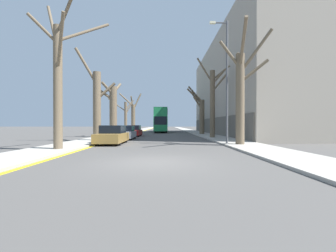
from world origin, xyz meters
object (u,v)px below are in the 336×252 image
Objects in this scene: street_tree_left_1 at (97,103)px; parked_car_2 at (134,131)px; lamp_post at (226,77)px; street_tree_left_0 at (59,75)px; parked_car_1 at (125,133)px; street_tree_left_4 at (133,115)px; street_tree_left_3 at (125,116)px; street_tree_left_2 at (113,109)px; street_tree_right_2 at (201,113)px; parked_car_0 at (113,135)px; street_tree_right_1 at (213,101)px; street_tree_right_0 at (241,91)px; double_decker_bus at (161,119)px.

street_tree_left_1 is 9.61m from parked_car_2.
lamp_post reaches higher than street_tree_left_1.
street_tree_left_0 is 16.74m from parked_car_2.
street_tree_left_0 reaches higher than parked_car_1.
street_tree_left_3 is at bearing -90.83° from street_tree_left_4.
street_tree_left_4 is at bearing 90.13° from street_tree_left_0.
street_tree_left_2 is 1.19× the size of street_tree_left_3.
street_tree_right_2 is 18.07m from parked_car_0.
street_tree_left_0 is 2.04× the size of parked_car_0.
street_tree_right_1 reaches higher than parked_car_2.
street_tree_left_3 is 1.27× the size of parked_car_0.
street_tree_right_2 is at bearing 90.71° from street_tree_right_0.
street_tree_left_2 is 1.66× the size of parked_car_1.
street_tree_left_1 is at bearing -88.69° from street_tree_left_2.
street_tree_right_2 is (11.53, 5.79, -0.16)m from street_tree_left_2.
street_tree_left_4 is 0.63× the size of double_decker_bus.
lamp_post is at bearing 128.40° from street_tree_right_0.
street_tree_left_1 is 1.08× the size of street_tree_left_4.
lamp_post is (10.89, -18.35, 2.30)m from street_tree_left_3.
street_tree_right_1 is at bearing -90.22° from street_tree_right_2.
street_tree_right_2 is (11.48, -2.29, 0.34)m from street_tree_left_3.
lamp_post is (5.44, -27.18, 2.58)m from double_decker_bus.
parked_car_2 is (-9.28, 4.91, -3.46)m from street_tree_right_1.
street_tree_left_1 is at bearing -102.91° from parked_car_2.
street_tree_left_2 is at bearing -90.56° from street_tree_left_4.
parked_car_1 is (2.06, -19.81, -2.74)m from street_tree_left_4.
street_tree_left_1 is at bearing -102.64° from double_decker_bus.
street_tree_left_0 reaches higher than street_tree_left_2.
street_tree_left_0 is 31.52m from double_decker_bus.
lamp_post is at bearing -78.69° from double_decker_bus.
parked_car_0 is 1.09× the size of parked_car_1.
street_tree_left_0 is at bearing -89.54° from street_tree_left_3.
street_tree_left_4 is 0.86× the size of street_tree_right_1.
street_tree_left_1 is at bearing -131.91° from street_tree_right_2.
street_tree_left_2 reaches higher than street_tree_left_3.
street_tree_left_1 is 4.41m from parked_car_1.
parked_car_1 is (-9.31, -9.93, -2.53)m from street_tree_right_2.
parked_car_1 is 6.23m from parked_car_2.
street_tree_right_1 reaches higher than street_tree_left_1.
street_tree_left_2 is 0.57× the size of double_decker_bus.
street_tree_right_1 is at bearing -58.48° from street_tree_left_4.
street_tree_left_3 is at bearing 121.12° from street_tree_right_0.
street_tree_left_1 reaches higher than parked_car_0.
street_tree_left_2 is 15.67m from street_tree_left_4.
parked_car_2 is (-9.31, -3.70, -2.51)m from street_tree_right_2.
lamp_post reaches higher than street_tree_right_1.
street_tree_right_2 is at bearing -61.52° from double_decker_bus.
lamp_post is (10.77, -3.39, 1.71)m from street_tree_left_1.
parked_car_0 is at bearing -97.08° from double_decker_bus.
street_tree_left_4 reaches higher than parked_car_0.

